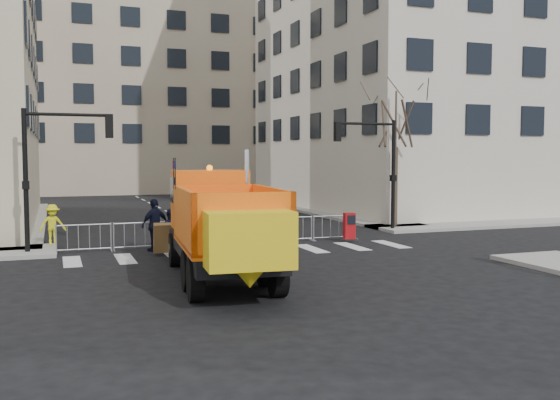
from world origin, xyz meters
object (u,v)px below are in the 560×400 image
object	(u,v)px
cop_b	(170,230)
worker	(52,224)
plow_truck	(221,223)
newspaper_box	(349,226)
cop_a	(183,229)
cop_c	(155,225)

from	to	relation	value
cop_b	worker	size ratio (longest dim) A/B	1.01
plow_truck	worker	size ratio (longest dim) A/B	6.36
plow_truck	cop_b	world-z (taller)	plow_truck
cop_b	newspaper_box	bearing A→B (deg)	-165.93
plow_truck	worker	bearing A→B (deg)	32.87
plow_truck	worker	xyz separation A→B (m)	(-4.65, 8.78, -0.77)
cop_b	newspaper_box	size ratio (longest dim) A/B	1.46
cop_a	worker	distance (m)	5.62
newspaper_box	cop_c	bearing A→B (deg)	-172.50
cop_a	plow_truck	bearing A→B (deg)	62.57
plow_truck	cop_b	bearing A→B (deg)	8.08
cop_b	plow_truck	bearing A→B (deg)	109.67
cop_b	cop_c	bearing A→B (deg)	19.10
cop_c	plow_truck	bearing A→B (deg)	72.22
cop_b	worker	xyz separation A→B (m)	(-4.29, 2.21, 0.14)
worker	newspaper_box	world-z (taller)	worker
worker	newspaper_box	distance (m)	12.14
plow_truck	cop_c	size ratio (longest dim) A/B	5.00
worker	cop_b	bearing A→B (deg)	-37.28
cop_a	cop_c	bearing A→B (deg)	-76.19
newspaper_box	plow_truck	bearing A→B (deg)	-129.57
cop_c	newspaper_box	distance (m)	8.16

